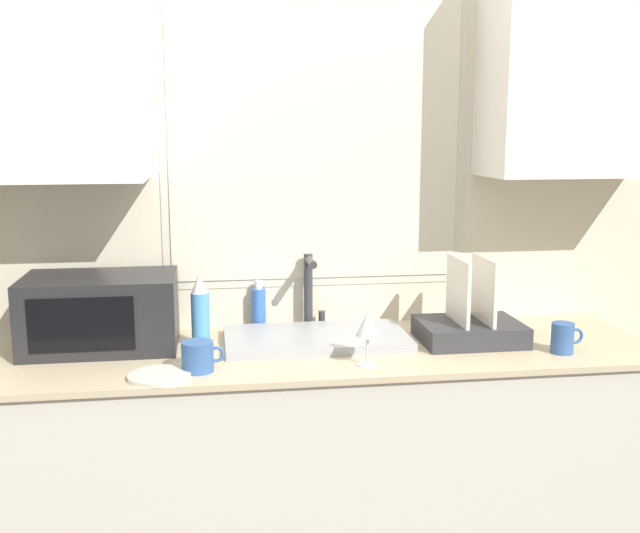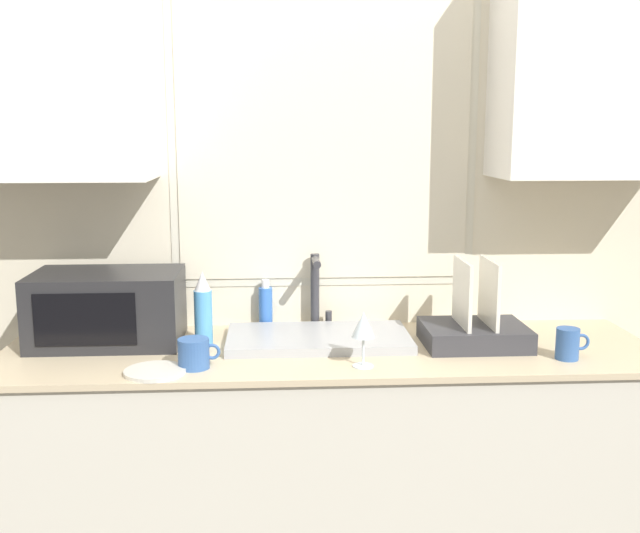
# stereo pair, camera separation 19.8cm
# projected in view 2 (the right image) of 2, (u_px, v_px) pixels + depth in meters

# --- Properties ---
(countertop) EXTENTS (2.16, 0.65, 0.91)m
(countertop) POSITION_uv_depth(u_px,v_px,m) (330.00, 475.00, 2.57)
(countertop) COLOR beige
(countertop) RESTS_ON ground_plane
(wall_back) EXTENTS (6.00, 0.38, 2.60)m
(wall_back) POSITION_uv_depth(u_px,v_px,m) (324.00, 181.00, 2.67)
(wall_back) COLOR beige
(wall_back) RESTS_ON ground_plane
(sink_basin) EXTENTS (0.62, 0.34, 0.03)m
(sink_basin) POSITION_uv_depth(u_px,v_px,m) (318.00, 338.00, 2.54)
(sink_basin) COLOR #9EA0A5
(sink_basin) RESTS_ON countertop
(faucet) EXTENTS (0.08, 0.15, 0.27)m
(faucet) POSITION_uv_depth(u_px,v_px,m) (316.00, 286.00, 2.69)
(faucet) COLOR #333338
(faucet) RESTS_ON countertop
(microwave) EXTENTS (0.49, 0.32, 0.24)m
(microwave) POSITION_uv_depth(u_px,v_px,m) (107.00, 308.00, 2.52)
(microwave) COLOR #232326
(microwave) RESTS_ON countertop
(dish_rack) EXTENTS (0.34, 0.27, 0.29)m
(dish_rack) POSITION_uv_depth(u_px,v_px,m) (474.00, 328.00, 2.50)
(dish_rack) COLOR #333338
(dish_rack) RESTS_ON countertop
(spray_bottle) EXTENTS (0.06, 0.06, 0.25)m
(spray_bottle) POSITION_uv_depth(u_px,v_px,m) (203.00, 310.00, 2.50)
(spray_bottle) COLOR #4C99D8
(spray_bottle) RESTS_ON countertop
(soap_bottle) EXTENTS (0.05, 0.05, 0.18)m
(soap_bottle) POSITION_uv_depth(u_px,v_px,m) (266.00, 306.00, 2.72)
(soap_bottle) COLOR blue
(soap_bottle) RESTS_ON countertop
(mug_near_sink) EXTENTS (0.13, 0.10, 0.09)m
(mug_near_sink) POSITION_uv_depth(u_px,v_px,m) (194.00, 353.00, 2.26)
(mug_near_sink) COLOR #335999
(mug_near_sink) RESTS_ON countertop
(wine_glass) EXTENTS (0.07, 0.07, 0.17)m
(wine_glass) POSITION_uv_depth(u_px,v_px,m) (363.00, 326.00, 2.26)
(wine_glass) COLOR silver
(wine_glass) RESTS_ON countertop
(mug_by_rack) EXTENTS (0.11, 0.07, 0.10)m
(mug_by_rack) POSITION_uv_depth(u_px,v_px,m) (568.00, 344.00, 2.35)
(mug_by_rack) COLOR #335999
(mug_by_rack) RESTS_ON countertop
(small_plate) EXTENTS (0.18, 0.18, 0.01)m
(small_plate) POSITION_uv_depth(u_px,v_px,m) (155.00, 371.00, 2.22)
(small_plate) COLOR silver
(small_plate) RESTS_ON countertop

